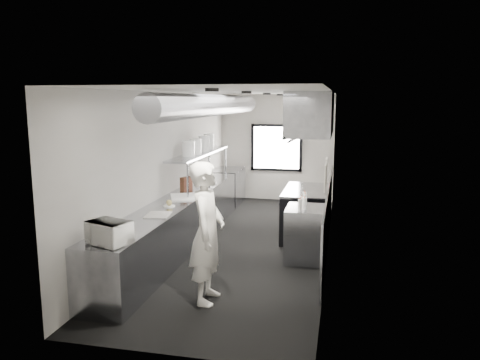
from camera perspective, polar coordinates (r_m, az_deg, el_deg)
The scene contains 35 objects.
floor at distance 8.87m, azimuth 0.78°, elevation -7.68°, with size 3.00×8.00×0.01m, color black.
ceiling at distance 8.46m, azimuth 0.82°, elevation 10.72°, with size 3.00×8.00×0.01m, color beige.
wall_back at distance 12.47m, azimuth 4.47°, elevation 3.95°, with size 3.00×0.02×2.80m, color #B8B4AF.
wall_front at distance 4.78m, azimuth -8.85°, elevation -5.64°, with size 3.00×0.02×2.80m, color #B8B4AF.
wall_left at distance 8.97m, azimuth -8.64°, elevation 1.59°, with size 0.02×8.00×2.80m, color #B8B4AF.
wall_right at distance 8.39m, azimuth 10.89°, elevation 0.96°, with size 0.02×8.00×2.80m, color #B8B4AF.
wall_cladding at distance 8.85m, azimuth 10.64°, elevation -4.19°, with size 0.03×5.50×1.10m, color gray.
hvac_duct at distance 9.01m, azimuth -3.09°, elevation 9.06°, with size 0.40×0.40×6.40m, color gray.
service_window at distance 12.44m, azimuth 4.45°, elevation 3.94°, with size 1.36×0.05×1.25m.
exhaust_hood at distance 9.01m, azimuth 8.63°, elevation 7.95°, with size 0.81×2.20×0.88m.
prep_counter at distance 8.58m, azimuth -7.47°, elevation -5.23°, with size 0.70×6.00×0.90m, color gray.
pass_shelf at distance 9.79m, azimuth -4.88°, elevation 3.14°, with size 0.45×3.00×0.68m.
range at distance 9.28m, azimuth 7.96°, elevation -3.98°, with size 0.88×1.60×0.94m.
bottle_station at distance 7.93m, azimuth 7.99°, elevation -6.51°, with size 0.65×0.80×0.90m, color gray.
far_work_table at distance 12.04m, azimuth -1.54°, elevation -0.80°, with size 0.70×1.20×0.90m, color gray.
notice_sheet_a at distance 7.17m, azimuth 10.44°, elevation 1.11°, with size 0.02×0.28×0.38m, color white.
notice_sheet_b at distance 6.84m, azimuth 10.33°, elevation 0.27°, with size 0.02×0.28×0.38m, color white.
line_cook at distance 6.19m, azimuth -4.00°, elevation -6.40°, with size 0.68×0.45×1.88m, color silver.
microwave at distance 6.02m, azimuth -15.68°, elevation -6.18°, with size 0.48×0.36×0.29m, color white.
deli_tub_a at distance 6.55m, azimuth -15.02°, elevation -5.66°, with size 0.15×0.15×0.11m, color beige.
deli_tub_b at distance 6.84m, azimuth -14.49°, elevation -5.06°, with size 0.13×0.13×0.09m, color beige.
newspaper at distance 7.35m, azimuth -9.93°, elevation -4.19°, with size 0.35×0.44×0.01m, color beige.
small_plate at distance 7.90m, azimuth -8.61°, elevation -3.15°, with size 0.20×0.20×0.02m, color white.
pastry at distance 7.89m, azimuth -8.62°, elevation -2.74°, with size 0.10×0.10×0.10m, color tan.
cutting_board at distance 8.59m, azimuth -6.79°, elevation -2.05°, with size 0.48×0.64×0.02m, color white.
knife_block at distance 9.22m, azimuth -6.56°, elevation -0.45°, with size 0.11×0.25×0.27m, color brown.
plate_stack_a at distance 9.16m, azimuth -6.30°, elevation 3.81°, with size 0.25×0.25×0.30m, color white.
plate_stack_b at distance 9.47m, azimuth -5.44°, elevation 4.06°, with size 0.24×0.24×0.31m, color white.
plate_stack_c at distance 10.01m, azimuth -4.40°, elevation 4.46°, with size 0.24×0.24×0.34m, color white.
plate_stack_d at distance 10.43m, azimuth -3.82°, elevation 4.71°, with size 0.22×0.22×0.35m, color white.
squeeze_bottle_a at distance 7.53m, azimuth 7.31°, elevation -3.05°, with size 0.07×0.07×0.20m, color white.
squeeze_bottle_b at distance 7.64m, azimuth 7.85°, elevation -2.89°, with size 0.07×0.07×0.20m, color white.
squeeze_bottle_c at distance 7.76m, azimuth 7.52°, elevation -2.73°, with size 0.06×0.06×0.18m, color white.
squeeze_bottle_d at distance 7.99m, azimuth 7.92°, elevation -2.36°, with size 0.06×0.06×0.19m, color white.
squeeze_bottle_e at distance 8.07m, azimuth 7.85°, elevation -2.18°, with size 0.07×0.07×0.20m, color white.
Camera 1 is at (1.68, -8.29, 2.66)m, focal length 35.07 mm.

